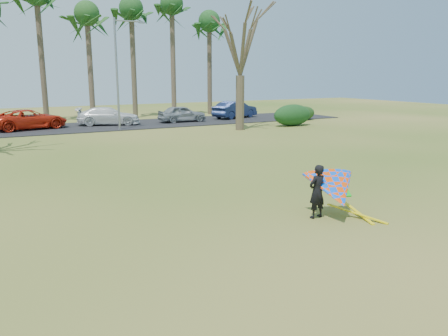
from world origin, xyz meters
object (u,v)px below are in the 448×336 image
kite_flyer (334,190)px  car_4 (182,114)px  car_5 (235,110)px  bare_tree_right (240,39)px  streetlight (119,69)px  car_3 (108,116)px  car_2 (30,119)px

kite_flyer → car_4: bearing=76.3°
car_5 → kite_flyer: kite_flyer is taller
bare_tree_right → car_4: bearing=104.8°
bare_tree_right → streetlight: bearing=153.0°
bare_tree_right → kite_flyer: bearing=-113.0°
bare_tree_right → kite_flyer: (-8.07, -19.00, -5.72)m
car_3 → car_4: (6.16, -0.65, -0.01)m
car_4 → car_5: size_ratio=0.86×
bare_tree_right → kite_flyer: size_ratio=3.86×
streetlight → car_2: 7.77m
car_3 → bare_tree_right: bearing=-115.3°
car_2 → kite_flyer: 26.98m
streetlight → car_4: 7.62m
bare_tree_right → car_4: (-1.79, 6.78, -5.81)m
car_2 → car_3: car_2 is taller
streetlight → kite_flyer: streetlight is taller
bare_tree_right → car_2: size_ratio=1.74×
streetlight → car_3: streetlight is taller
streetlight → bare_tree_right: bearing=-27.0°
car_2 → kite_flyer: (5.74, -26.36, 0.05)m
car_4 → kite_flyer: kite_flyer is taller
streetlight → car_3: bearing=91.8°
bare_tree_right → car_5: bare_tree_right is taller
car_4 → kite_flyer: (-6.28, -25.78, 0.08)m
car_5 → car_2: bearing=70.5°
bare_tree_right → kite_flyer: bare_tree_right is taller
car_2 → streetlight: bearing=-133.6°
bare_tree_right → car_4: size_ratio=2.25×
streetlight → car_3: 5.04m
car_3 → car_4: 6.19m
car_5 → kite_flyer: size_ratio=1.99×
car_4 → kite_flyer: bearing=167.4°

